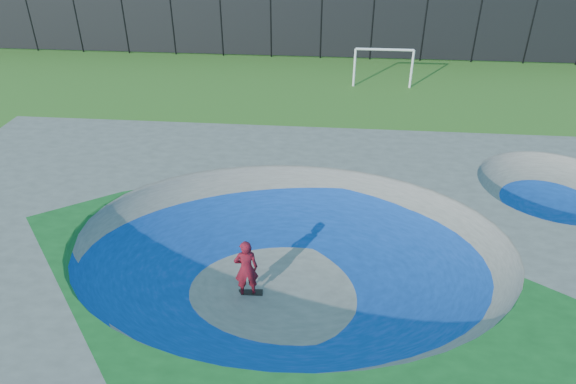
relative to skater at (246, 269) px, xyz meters
The scene contains 6 objects.
ground 1.37m from the skater, 17.63° to the left, with size 120.00×120.00×0.00m, color #30601A.
skate_deck 1.10m from the skater, 17.63° to the left, with size 22.00×14.00×1.50m, color gray.
skater is the anchor object (origin of this frame).
skateboard 0.80m from the skater, ahead, with size 0.78×0.22×0.05m, color black.
soccer_goal 16.97m from the skater, 74.85° to the left, with size 3.03×0.12×2.00m.
fence 21.40m from the skater, 87.18° to the left, with size 48.09×0.09×4.04m.
Camera 1 is at (0.90, -10.16, 8.95)m, focal length 32.00 mm.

